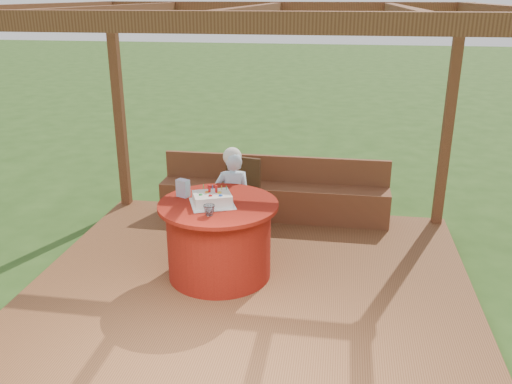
% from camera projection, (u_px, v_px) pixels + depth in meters
% --- Properties ---
extents(ground, '(60.00, 60.00, 0.00)m').
position_uv_depth(ground, '(252.00, 289.00, 5.71)').
color(ground, '#244316').
rests_on(ground, ground).
extents(deck, '(4.50, 4.00, 0.12)m').
position_uv_depth(deck, '(252.00, 284.00, 5.69)').
color(deck, brown).
rests_on(deck, ground).
extents(pergola, '(4.50, 4.00, 2.72)m').
position_uv_depth(pergola, '(252.00, 55.00, 4.88)').
color(pergola, brown).
rests_on(pergola, deck).
extents(bench, '(3.00, 0.42, 0.80)m').
position_uv_depth(bench, '(274.00, 198.00, 7.17)').
color(bench, brown).
rests_on(bench, deck).
extents(table, '(1.23, 1.23, 0.81)m').
position_uv_depth(table, '(219.00, 239.00, 5.63)').
color(table, maroon).
rests_on(table, deck).
extents(chair, '(0.53, 0.53, 0.90)m').
position_uv_depth(chair, '(239.00, 190.00, 6.73)').
color(chair, '#392512').
rests_on(chair, deck).
extents(elderly_woman, '(0.48, 0.37, 1.20)m').
position_uv_depth(elderly_woman, '(233.00, 197.00, 6.22)').
color(elderly_woman, '#A7D5F8').
rests_on(elderly_woman, deck).
extents(birthday_cake, '(0.55, 0.55, 0.19)m').
position_uv_depth(birthday_cake, '(212.00, 199.00, 5.45)').
color(birthday_cake, white).
rests_on(birthday_cake, table).
extents(gift_bag, '(0.15, 0.13, 0.18)m').
position_uv_depth(gift_bag, '(183.00, 188.00, 5.64)').
color(gift_bag, '#E694CE').
rests_on(gift_bag, table).
extents(drinking_glass, '(0.13, 0.13, 0.10)m').
position_uv_depth(drinking_glass, '(209.00, 210.00, 5.17)').
color(drinking_glass, white).
rests_on(drinking_glass, table).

